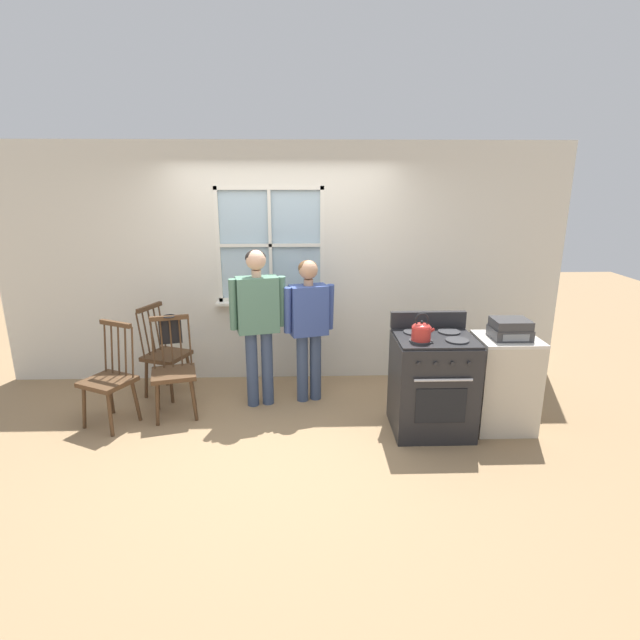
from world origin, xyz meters
The scene contains 13 objects.
ground_plane centered at (0.00, 0.00, 0.00)m, with size 16.00×16.00×0.00m, color #937551.
wall_back centered at (0.01, 1.40, 1.33)m, with size 6.40×0.16×2.70m.
chair_by_window centered at (-1.07, 0.42, 0.45)m, with size 0.51×0.49×1.00m.
chair_near_wall centered at (-1.63, 0.24, 0.45)m, with size 0.56×0.55×1.00m.
chair_center_cluster centered at (-1.29, 0.93, 0.45)m, with size 0.53×0.54×1.00m.
person_elderly_left centered at (-0.24, 0.63, 0.99)m, with size 0.57×0.30×1.64m.
person_teen_center centered at (0.28, 0.73, 0.91)m, with size 0.54×0.31×1.52m.
stove centered at (1.42, 0.03, 0.47)m, with size 0.72×0.68×1.08m.
kettle centered at (1.26, -0.10, 1.02)m, with size 0.21×0.17×0.25m.
potted_plant centered at (-0.16, 1.31, 1.03)m, with size 0.12×0.12×0.25m.
handbag centered at (-1.13, 0.64, 0.83)m, with size 0.24×0.22×0.31m.
side_counter centered at (2.11, 0.06, 0.45)m, with size 0.55×0.50×0.90m.
stereo centered at (2.11, 0.04, 0.99)m, with size 0.34×0.29×0.18m.
Camera 1 is at (0.24, -4.23, 2.32)m, focal length 28.00 mm.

